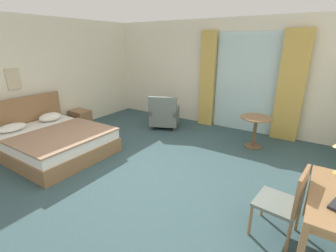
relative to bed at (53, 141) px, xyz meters
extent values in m
cube|color=#334C51|center=(2.04, 0.44, -0.32)|extent=(6.97, 6.83, 0.10)
cube|color=silver|center=(2.04, 3.60, 1.11)|extent=(6.57, 0.12, 2.76)
cube|color=silver|center=(-1.18, 0.44, 1.11)|extent=(0.12, 6.43, 2.76)
cube|color=silver|center=(2.87, 3.52, 0.94)|extent=(1.58, 0.02, 2.42)
cube|color=tan|center=(1.86, 3.42, 0.96)|extent=(0.40, 0.10, 2.47)
cube|color=tan|center=(3.87, 3.42, 0.96)|extent=(0.57, 0.10, 2.47)
cube|color=olive|center=(0.07, 0.00, -0.13)|extent=(2.06, 1.72, 0.29)
cube|color=white|center=(0.07, 0.00, 0.11)|extent=(2.00, 1.67, 0.19)
cube|color=olive|center=(-0.98, 0.00, 0.26)|extent=(0.06, 1.75, 1.06)
cube|color=#99755B|center=(0.41, 0.00, 0.22)|extent=(1.36, 1.71, 0.03)
ellipsoid|color=white|center=(-0.67, -0.41, 0.28)|extent=(0.34, 0.54, 0.15)
ellipsoid|color=white|center=(-0.66, 0.41, 0.29)|extent=(0.38, 0.50, 0.18)
cube|color=olive|center=(-0.82, 1.33, -0.03)|extent=(0.51, 0.38, 0.48)
cube|color=brown|center=(-0.82, 1.13, 0.07)|extent=(0.43, 0.01, 0.12)
cube|color=olive|center=(4.57, 0.68, 0.07)|extent=(0.06, 0.06, 0.69)
cube|color=slate|center=(4.26, 0.11, 0.15)|extent=(0.51, 0.52, 0.04)
cube|color=olive|center=(4.47, 0.09, 0.40)|extent=(0.09, 0.45, 0.46)
cylinder|color=olive|center=(4.08, 0.35, -0.07)|extent=(0.04, 0.04, 0.40)
cylinder|color=olive|center=(4.03, -0.08, -0.07)|extent=(0.04, 0.04, 0.40)
cylinder|color=olive|center=(4.49, 0.30, -0.07)|extent=(0.04, 0.04, 0.40)
cylinder|color=olive|center=(4.44, -0.13, -0.07)|extent=(0.04, 0.04, 0.40)
cube|color=slate|center=(1.03, 2.62, -0.04)|extent=(0.95, 0.96, 0.27)
cube|color=slate|center=(1.15, 2.34, 0.36)|extent=(0.70, 0.40, 0.52)
cube|color=slate|center=(1.31, 2.74, 0.18)|extent=(0.39, 0.71, 0.16)
cube|color=slate|center=(0.75, 2.49, 0.18)|extent=(0.39, 0.71, 0.16)
cylinder|color=#4C3D2D|center=(1.17, 3.02, -0.22)|extent=(0.04, 0.04, 0.10)
cylinder|color=#4C3D2D|center=(0.63, 2.77, -0.22)|extent=(0.04, 0.04, 0.10)
cylinder|color=#4C3D2D|center=(1.42, 2.46, -0.22)|extent=(0.04, 0.04, 0.10)
cylinder|color=#4C3D2D|center=(0.88, 2.22, -0.22)|extent=(0.04, 0.04, 0.10)
cylinder|color=olive|center=(3.41, 2.56, 0.40)|extent=(0.66, 0.66, 0.03)
cylinder|color=brown|center=(3.41, 2.56, 0.06)|extent=(0.07, 0.07, 0.65)
cylinder|color=brown|center=(3.41, 2.56, -0.26)|extent=(0.36, 0.36, 0.02)
cube|color=beige|center=(-1.10, 0.00, 1.18)|extent=(0.03, 0.28, 0.44)
camera|label=1|loc=(4.46, -2.52, 1.90)|focal=25.59mm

